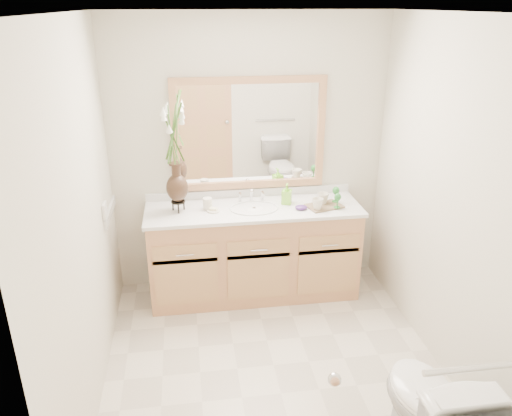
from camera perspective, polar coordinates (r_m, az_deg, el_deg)
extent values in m
plane|color=beige|center=(3.82, 2.01, -17.49)|extent=(2.60, 2.60, 0.00)
cube|color=white|center=(2.93, 2.69, 21.44)|extent=(2.40, 2.60, 0.02)
cube|color=beige|center=(4.39, -0.80, 5.91)|extent=(2.40, 0.02, 2.40)
cube|color=beige|center=(2.09, 9.03, -14.72)|extent=(2.40, 0.02, 2.40)
cube|color=beige|center=(3.20, -19.33, -1.88)|extent=(0.02, 2.60, 2.40)
cube|color=beige|center=(3.59, 21.48, 0.44)|extent=(0.02, 2.60, 2.40)
cube|color=tan|center=(4.43, -0.25, -5.11)|extent=(1.80, 0.55, 0.80)
cube|color=white|center=(4.26, -0.26, -0.15)|extent=(1.84, 0.57, 0.03)
ellipsoid|color=white|center=(4.25, -0.22, -0.75)|extent=(0.38, 0.30, 0.12)
cylinder|color=silver|center=(4.38, -0.56, 1.50)|extent=(0.02, 0.02, 0.11)
cylinder|color=silver|center=(4.37, -1.86, 1.24)|extent=(0.02, 0.02, 0.08)
cylinder|color=silver|center=(4.40, 0.73, 1.38)|extent=(0.02, 0.02, 0.08)
cube|color=white|center=(4.32, -0.78, 8.45)|extent=(1.20, 0.01, 0.85)
cube|color=tan|center=(4.23, -0.80, 14.42)|extent=(1.32, 0.04, 0.06)
cube|color=tan|center=(4.45, -0.74, 2.73)|extent=(1.32, 0.04, 0.06)
cube|color=tan|center=(4.28, -9.24, 8.03)|extent=(0.06, 0.04, 0.85)
cube|color=tan|center=(4.44, 7.41, 8.65)|extent=(0.06, 0.04, 0.85)
cube|color=white|center=(3.98, -16.91, -0.27)|extent=(0.02, 0.12, 0.12)
cube|color=tan|center=(2.17, 0.49, -19.56)|extent=(0.80, 0.03, 2.00)
cylinder|color=silver|center=(2.53, 24.40, -16.26)|extent=(0.55, 0.03, 0.03)
imported|color=white|center=(3.12, 19.12, -20.98)|extent=(0.42, 0.75, 0.74)
cylinder|color=black|center=(4.20, -8.89, 0.73)|extent=(0.12, 0.12, 0.01)
ellipsoid|color=black|center=(4.16, -8.99, 2.30)|extent=(0.18, 0.18, 0.23)
cylinder|color=black|center=(4.11, -9.12, 4.24)|extent=(0.07, 0.07, 0.11)
cylinder|color=#4C7A33|center=(4.03, -9.35, 7.95)|extent=(0.06, 0.06, 0.42)
cylinder|color=beige|center=(4.22, -5.56, 0.49)|extent=(0.08, 0.08, 0.10)
cylinder|color=beige|center=(4.18, -4.91, -0.33)|extent=(0.10, 0.10, 0.01)
cube|color=beige|center=(4.18, -4.91, -0.12)|extent=(0.07, 0.06, 0.02)
imported|color=#80D933|center=(4.32, 3.54, 1.52)|extent=(0.10, 0.10, 0.16)
ellipsoid|color=#4D2673|center=(4.22, 5.17, 0.07)|extent=(0.13, 0.12, 0.04)
cube|color=brown|center=(4.31, 7.81, 0.23)|extent=(0.34, 0.27, 0.01)
imported|color=beige|center=(4.20, 7.05, 0.53)|extent=(0.11, 0.10, 0.10)
imported|color=beige|center=(4.33, 7.66, 1.16)|extent=(0.13, 0.13, 0.10)
cylinder|color=#297D2E|center=(4.27, 9.24, 0.09)|extent=(0.05, 0.05, 0.01)
cylinder|color=#297D2E|center=(4.25, 9.27, 0.59)|extent=(0.01, 0.01, 0.08)
ellipsoid|color=#297D2E|center=(4.24, 9.31, 1.24)|extent=(0.06, 0.06, 0.07)
cylinder|color=#297D2E|center=(4.39, 9.05, 0.77)|extent=(0.06, 0.06, 0.01)
cylinder|color=#297D2E|center=(4.38, 9.09, 1.29)|extent=(0.01, 0.01, 0.09)
ellipsoid|color=#297D2E|center=(4.36, 9.13, 1.96)|extent=(0.06, 0.06, 0.07)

